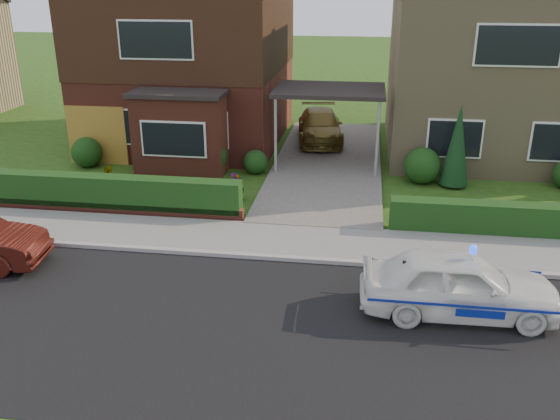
# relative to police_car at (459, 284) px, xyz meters

# --- Properties ---
(ground) EXTENTS (120.00, 120.00, 0.00)m
(ground) POSITION_rel_police_car_xyz_m (-3.28, -1.20, -0.66)
(ground) COLOR #1F4A13
(ground) RESTS_ON ground
(road) EXTENTS (60.00, 6.00, 0.02)m
(road) POSITION_rel_police_car_xyz_m (-3.28, -1.20, -0.66)
(road) COLOR black
(road) RESTS_ON ground
(kerb) EXTENTS (60.00, 0.16, 0.12)m
(kerb) POSITION_rel_police_car_xyz_m (-3.28, 1.85, -0.60)
(kerb) COLOR #9E9993
(kerb) RESTS_ON ground
(sidewalk) EXTENTS (60.00, 2.00, 0.10)m
(sidewalk) POSITION_rel_police_car_xyz_m (-3.28, 2.90, -0.61)
(sidewalk) COLOR slate
(sidewalk) RESTS_ON ground
(driveway) EXTENTS (3.80, 12.00, 0.12)m
(driveway) POSITION_rel_police_car_xyz_m (-3.28, 9.80, -0.60)
(driveway) COLOR #666059
(driveway) RESTS_ON ground
(house_left) EXTENTS (7.50, 9.53, 7.25)m
(house_left) POSITION_rel_police_car_xyz_m (-9.06, 12.70, 3.15)
(house_left) COLOR brown
(house_left) RESTS_ON ground
(house_right) EXTENTS (7.50, 8.06, 7.25)m
(house_right) POSITION_rel_police_car_xyz_m (2.52, 12.79, 3.00)
(house_right) COLOR #9D8860
(house_right) RESTS_ON ground
(carport_link) EXTENTS (3.80, 3.00, 2.77)m
(carport_link) POSITION_rel_police_car_xyz_m (-3.28, 9.75, 1.99)
(carport_link) COLOR black
(carport_link) RESTS_ON ground
(garage_door) EXTENTS (2.20, 0.10, 2.10)m
(garage_door) POSITION_rel_police_car_xyz_m (-11.53, 8.76, 0.39)
(garage_door) COLOR olive
(garage_door) RESTS_ON ground
(dwarf_wall) EXTENTS (7.70, 0.25, 0.36)m
(dwarf_wall) POSITION_rel_police_car_xyz_m (-9.08, 4.10, -0.48)
(dwarf_wall) COLOR brown
(dwarf_wall) RESTS_ON ground
(hedge_left) EXTENTS (7.50, 0.55, 0.90)m
(hedge_left) POSITION_rel_police_car_xyz_m (-9.08, 4.25, -0.66)
(hedge_left) COLOR #103412
(hedge_left) RESTS_ON ground
(hedge_right) EXTENTS (7.50, 0.55, 0.80)m
(hedge_right) POSITION_rel_police_car_xyz_m (2.52, 4.15, -0.66)
(hedge_right) COLOR #103412
(hedge_right) RESTS_ON ground
(shrub_left_far) EXTENTS (1.08, 1.08, 1.08)m
(shrub_left_far) POSITION_rel_police_car_xyz_m (-11.78, 8.30, -0.12)
(shrub_left_far) COLOR #103412
(shrub_left_far) RESTS_ON ground
(shrub_left_mid) EXTENTS (1.32, 1.32, 1.32)m
(shrub_left_mid) POSITION_rel_police_car_xyz_m (-7.28, 8.10, -0.00)
(shrub_left_mid) COLOR #103412
(shrub_left_mid) RESTS_ON ground
(shrub_left_near) EXTENTS (0.84, 0.84, 0.84)m
(shrub_left_near) POSITION_rel_police_car_xyz_m (-5.68, 8.40, -0.24)
(shrub_left_near) COLOR #103412
(shrub_left_near) RESTS_ON ground
(shrub_right_near) EXTENTS (1.20, 1.20, 1.20)m
(shrub_right_near) POSITION_rel_police_car_xyz_m (-0.08, 8.20, -0.06)
(shrub_right_near) COLOR #103412
(shrub_right_near) RESTS_ON ground
(conifer_a) EXTENTS (0.90, 0.90, 2.60)m
(conifer_a) POSITION_rel_police_car_xyz_m (0.92, 8.00, 0.64)
(conifer_a) COLOR black
(conifer_a) RESTS_ON ground
(police_car) EXTENTS (3.58, 3.94, 1.49)m
(police_car) POSITION_rel_police_car_xyz_m (0.00, 0.00, 0.00)
(police_car) COLOR white
(police_car) RESTS_ON ground
(driveway_car) EXTENTS (2.22, 4.38, 1.22)m
(driveway_car) POSITION_rel_police_car_xyz_m (-3.82, 12.68, 0.06)
(driveway_car) COLOR brown
(driveway_car) RESTS_ON driveway
(potted_plant_a) EXTENTS (0.48, 0.36, 0.85)m
(potted_plant_a) POSITION_rel_police_car_xyz_m (-12.28, 4.81, -0.24)
(potted_plant_a) COLOR gray
(potted_plant_a) RESTS_ON ground
(potted_plant_b) EXTENTS (0.59, 0.56, 0.84)m
(potted_plant_b) POSITION_rel_police_car_xyz_m (-10.06, 6.02, -0.25)
(potted_plant_b) COLOR gray
(potted_plant_b) RESTS_ON ground
(potted_plant_c) EXTENTS (0.52, 0.52, 0.84)m
(potted_plant_c) POSITION_rel_police_car_xyz_m (-5.78, 5.74, -0.25)
(potted_plant_c) COLOR gray
(potted_plant_c) RESTS_ON ground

